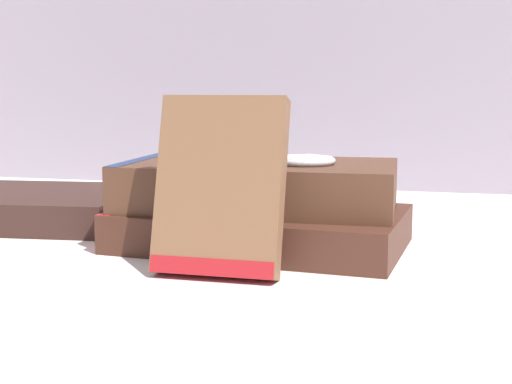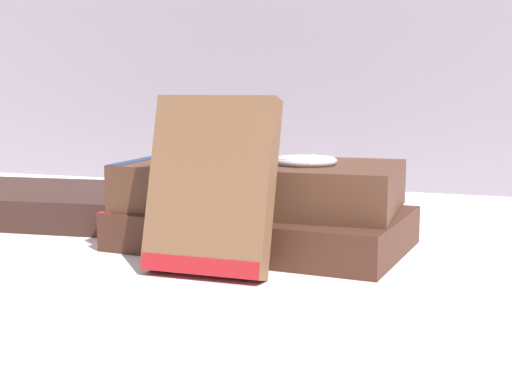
% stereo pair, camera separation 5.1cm
% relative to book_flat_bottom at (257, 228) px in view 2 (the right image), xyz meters
% --- Properties ---
extents(ground_plane, '(3.00, 3.00, 0.00)m').
position_rel_book_flat_bottom_xyz_m(ground_plane, '(-0.02, -0.01, -0.02)').
color(ground_plane, silver).
extents(book_flat_bottom, '(0.24, 0.16, 0.03)m').
position_rel_book_flat_bottom_xyz_m(book_flat_bottom, '(0.00, 0.00, 0.00)').
color(book_flat_bottom, '#422319').
rests_on(book_flat_bottom, ground_plane).
extents(book_flat_top, '(0.23, 0.14, 0.04)m').
position_rel_book_flat_bottom_xyz_m(book_flat_top, '(-0.00, 0.01, 0.03)').
color(book_flat_top, '#4C2D1E').
rests_on(book_flat_top, book_flat_bottom).
extents(book_side_left, '(0.27, 0.19, 0.03)m').
position_rel_book_flat_bottom_xyz_m(book_side_left, '(-0.28, 0.05, -0.00)').
color(book_side_left, '#331E19').
rests_on(book_side_left, ground_plane).
extents(book_leaning_front, '(0.09, 0.05, 0.13)m').
position_rel_book_flat_bottom_xyz_m(book_leaning_front, '(-0.00, -0.10, 0.04)').
color(book_leaning_front, brown).
rests_on(book_leaning_front, ground_plane).
extents(pocket_watch, '(0.05, 0.06, 0.01)m').
position_rel_book_flat_bottom_xyz_m(pocket_watch, '(0.04, 0.00, 0.06)').
color(pocket_watch, silver).
rests_on(pocket_watch, book_flat_top).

